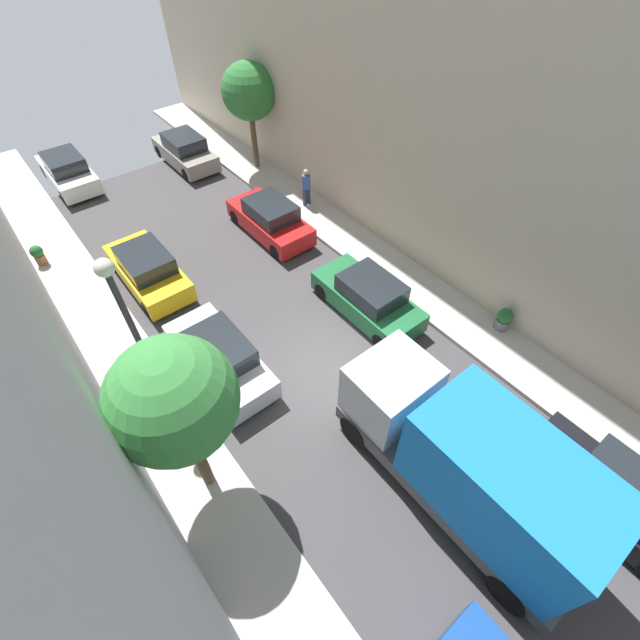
% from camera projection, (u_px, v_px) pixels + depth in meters
% --- Properties ---
extents(ground, '(32.00, 32.00, 0.00)m').
position_uv_depth(ground, '(327.00, 367.00, 14.26)').
color(ground, '#423F42').
extents(sidewalk_left, '(2.00, 44.00, 0.15)m').
position_uv_depth(sidewalk_left, '(187.00, 458.00, 12.10)').
color(sidewalk_left, '#B7B2A8').
rests_on(sidewalk_left, ground).
extents(sidewalk_right, '(2.00, 44.00, 0.15)m').
position_uv_depth(sidewalk_right, '(431.00, 298.00, 16.32)').
color(sidewalk_right, '#B7B2A8').
rests_on(sidewalk_right, ground).
extents(parked_car_left_2, '(1.78, 4.20, 1.57)m').
position_uv_depth(parked_car_left_2, '(220.00, 357.00, 13.63)').
color(parked_car_left_2, silver).
rests_on(parked_car_left_2, ground).
extents(parked_car_left_3, '(1.78, 4.20, 1.57)m').
position_uv_depth(parked_car_left_3, '(148.00, 270.00, 16.42)').
color(parked_car_left_3, gold).
rests_on(parked_car_left_3, ground).
extents(parked_car_left_4, '(1.78, 4.20, 1.57)m').
position_uv_depth(parked_car_left_4, '(68.00, 171.00, 21.28)').
color(parked_car_left_4, white).
rests_on(parked_car_left_4, ground).
extents(parked_car_right_1, '(1.78, 4.20, 1.57)m').
position_uv_depth(parked_car_right_1, '(614.00, 495.00, 10.77)').
color(parked_car_right_1, black).
rests_on(parked_car_right_1, ground).
extents(parked_car_right_2, '(1.78, 4.20, 1.57)m').
position_uv_depth(parked_car_right_2, '(368.00, 298.00, 15.41)').
color(parked_car_right_2, '#1E6638').
rests_on(parked_car_right_2, ground).
extents(parked_car_right_3, '(1.78, 4.20, 1.57)m').
position_uv_depth(parked_car_right_3, '(270.00, 219.00, 18.60)').
color(parked_car_right_3, red).
rests_on(parked_car_right_3, ground).
extents(parked_car_right_4, '(1.78, 4.20, 1.57)m').
position_uv_depth(parked_car_right_4, '(185.00, 151.00, 22.69)').
color(parked_car_right_4, gray).
rests_on(parked_car_right_4, ground).
extents(delivery_truck, '(2.26, 6.60, 3.38)m').
position_uv_depth(delivery_truck, '(470.00, 463.00, 10.20)').
color(delivery_truck, '#4C4C51').
rests_on(delivery_truck, ground).
extents(pedestrian, '(0.40, 0.36, 1.72)m').
position_uv_depth(pedestrian, '(306.00, 186.00, 19.72)').
color(pedestrian, '#2D334C').
rests_on(pedestrian, sidewalk_right).
extents(street_tree_1, '(2.52, 2.52, 4.93)m').
position_uv_depth(street_tree_1, '(249.00, 92.00, 20.08)').
color(street_tree_1, brown).
rests_on(street_tree_1, sidewalk_right).
extents(street_tree_2, '(2.68, 2.68, 5.23)m').
position_uv_depth(street_tree_2, '(173.00, 401.00, 8.77)').
color(street_tree_2, brown).
rests_on(street_tree_2, sidewalk_left).
extents(potted_plant_0, '(0.47, 0.47, 0.84)m').
position_uv_depth(potted_plant_0, '(38.00, 254.00, 17.21)').
color(potted_plant_0, brown).
rests_on(potted_plant_0, sidewalk_left).
extents(potted_plant_1, '(0.51, 0.51, 0.84)m').
position_uv_depth(potted_plant_1, '(504.00, 319.00, 14.91)').
color(potted_plant_1, slate).
rests_on(potted_plant_1, sidewalk_right).
extents(lamp_post, '(0.44, 0.44, 5.41)m').
position_uv_depth(lamp_post, '(128.00, 319.00, 10.66)').
color(lamp_post, '#333338').
rests_on(lamp_post, sidewalk_left).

